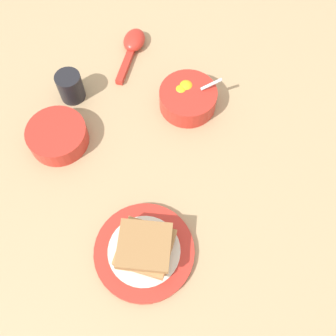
# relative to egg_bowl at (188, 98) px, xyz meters

# --- Properties ---
(ground_plane) EXTENTS (3.00, 3.00, 0.00)m
(ground_plane) POSITION_rel_egg_bowl_xyz_m (-0.17, 0.00, -0.03)
(ground_plane) COLOR tan
(egg_bowl) EXTENTS (0.14, 0.14, 0.08)m
(egg_bowl) POSITION_rel_egg_bowl_xyz_m (0.00, 0.00, 0.00)
(egg_bowl) COLOR red
(egg_bowl) RESTS_ON ground_plane
(toast_plate) EXTENTS (0.21, 0.21, 0.02)m
(toast_plate) POSITION_rel_egg_bowl_xyz_m (-0.32, -0.21, -0.02)
(toast_plate) COLOR red
(toast_plate) RESTS_ON ground_plane
(toast_sandwich) EXTENTS (0.15, 0.15, 0.06)m
(toast_sandwich) POSITION_rel_egg_bowl_xyz_m (-0.32, -0.21, 0.02)
(toast_sandwich) COLOR #9E7042
(toast_sandwich) RESTS_ON toast_plate
(soup_spoon) EXTENTS (0.17, 0.13, 0.04)m
(soup_spoon) POSITION_rel_egg_bowl_xyz_m (0.02, 0.23, -0.01)
(soup_spoon) COLOR red
(soup_spoon) RESTS_ON ground_plane
(congee_bowl) EXTENTS (0.14, 0.14, 0.05)m
(congee_bowl) POSITION_rel_egg_bowl_xyz_m (-0.30, 0.13, -0.00)
(congee_bowl) COLOR red
(congee_bowl) RESTS_ON ground_plane
(drinking_cup) EXTENTS (0.06, 0.06, 0.07)m
(drinking_cup) POSITION_rel_egg_bowl_xyz_m (-0.20, 0.21, 0.01)
(drinking_cup) COLOR black
(drinking_cup) RESTS_ON ground_plane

